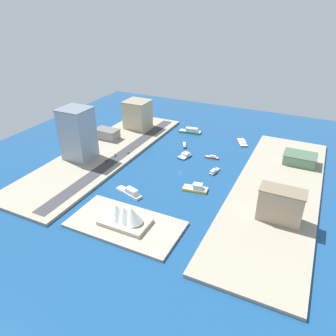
{
  "coord_description": "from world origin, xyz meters",
  "views": [
    {
      "loc": [
        -106.91,
        248.62,
        150.3
      ],
      "look_at": [
        10.83,
        5.03,
        3.63
      ],
      "focal_mm": 34.22,
      "sensor_mm": 36.0,
      "label": 1
    }
  ],
  "objects": [
    {
      "name": "quay_east",
      "position": [
        89.58,
        0.0,
        1.26
      ],
      "size": [
        70.0,
        240.0,
        2.53
      ],
      "primitive_type": "cube",
      "color": "#9E937F",
      "rests_on": "ground_plane"
    },
    {
      "name": "barge_flat_brown",
      "position": [
        -37.22,
        -92.14,
        1.06
      ],
      "size": [
        17.47,
        23.76,
        2.9
      ],
      "color": "brown",
      "rests_on": "ground_plane"
    },
    {
      "name": "road_strip",
      "position": [
        68.73,
        0.0,
        2.6
      ],
      "size": [
        12.88,
        228.0,
        0.15
      ],
      "primitive_type": "cube",
      "color": "#38383D",
      "rests_on": "quay_east"
    },
    {
      "name": "carpark_squat_concrete",
      "position": [
        107.85,
        -32.07,
        8.08
      ],
      "size": [
        27.88,
        16.84,
        11.04
      ],
      "color": "gray",
      "rests_on": "quay_east"
    },
    {
      "name": "park_tree_cluster",
      "position": [
        -98.15,
        14.92,
        8.31
      ],
      "size": [
        18.04,
        19.21,
        9.18
      ],
      "color": "brown",
      "rests_on": "quay_west"
    },
    {
      "name": "terminal_long_green",
      "position": [
        -101.49,
        -62.58,
        7.61
      ],
      "size": [
        31.18,
        22.43,
        10.1
      ],
      "color": "slate",
      "rests_on": "quay_west"
    },
    {
      "name": "traffic_light_waterfront",
      "position": [
        60.99,
        24.88,
        6.87
      ],
      "size": [
        0.36,
        0.36,
        6.5
      ],
      "color": "black",
      "rests_on": "quay_east"
    },
    {
      "name": "patrol_launch_navy",
      "position": [
        19.54,
        -56.2,
        1.25
      ],
      "size": [
        9.73,
        15.34,
        3.49
      ],
      "color": "#1E284C",
      "rests_on": "ground_plane"
    },
    {
      "name": "ferry_white_commuter",
      "position": [
        22.39,
        56.05,
        2.45
      ],
      "size": [
        27.92,
        13.6,
        6.66
      ],
      "color": "silver",
      "rests_on": "ground_plane"
    },
    {
      "name": "tower_tall_glass",
      "position": [
        103.43,
        20.66,
        28.62
      ],
      "size": [
        28.9,
        27.45,
        52.12
      ],
      "color": "#8C9EB2",
      "rests_on": "quay_east"
    },
    {
      "name": "office_block_beige",
      "position": [
        93.33,
        -78.61,
        19.6
      ],
      "size": [
        29.43,
        28.51,
        34.08
      ],
      "color": "#C6B793",
      "rests_on": "quay_east"
    },
    {
      "name": "ferry_yellow_fast",
      "position": [
        -25.9,
        25.14,
        2.21
      ],
      "size": [
        23.36,
        12.04,
        6.59
      ],
      "color": "yellow",
      "rests_on": "ground_plane"
    },
    {
      "name": "tugboat_red",
      "position": [
        -18.31,
        -40.12,
        1.2
      ],
      "size": [
        15.35,
        4.67,
        3.38
      ],
      "color": "red",
      "rests_on": "ground_plane"
    },
    {
      "name": "apartment_midrise_tan",
      "position": [
        -97.32,
        39.84,
        15.5
      ],
      "size": [
        32.73,
        16.26,
        25.88
      ],
      "color": "tan",
      "rests_on": "quay_west"
    },
    {
      "name": "catamaran_blue",
      "position": [
        8.38,
        -30.59,
        1.67
      ],
      "size": [
        11.88,
        16.27,
        4.31
      ],
      "color": "blue",
      "rests_on": "ground_plane"
    },
    {
      "name": "pickup_red",
      "position": [
        73.2,
        18.52,
        3.48
      ],
      "size": [
        1.87,
        4.47,
        1.66
      ],
      "color": "black",
      "rests_on": "road_strip"
    },
    {
      "name": "yacht_sleek_gray",
      "position": [
        -30.2,
        -11.94,
        1.49
      ],
      "size": [
        6.6,
        16.21,
        3.81
      ],
      "color": "#999EA3",
      "rests_on": "ground_plane"
    },
    {
      "name": "ferry_green_doubledeck",
      "position": [
        28.49,
        -96.05,
        2.45
      ],
      "size": [
        28.96,
        10.67,
        6.39
      ],
      "color": "#2D8C4C",
      "rests_on": "ground_plane"
    },
    {
      "name": "ground_plane",
      "position": [
        0.0,
        0.0,
        0.0
      ],
      "size": [
        440.0,
        440.0,
        0.0
      ],
      "primitive_type": "plane",
      "color": "navy"
    },
    {
      "name": "quay_west",
      "position": [
        -89.58,
        0.0,
        1.26
      ],
      "size": [
        70.0,
        240.0,
        2.53
      ],
      "primitive_type": "cube",
      "color": "#9E937F",
      "rests_on": "ground_plane"
    },
    {
      "name": "van_white",
      "position": [
        72.95,
        3.88,
        3.49
      ],
      "size": [
        1.78,
        4.67,
        1.67
      ],
      "color": "black",
      "rests_on": "road_strip"
    },
    {
      "name": "opera_landmark",
      "position": [
        2.68,
        93.0,
        8.53
      ],
      "size": [
        36.3,
        22.0,
        16.76
      ],
      "color": "#BCAD93",
      "rests_on": "peninsula_point"
    },
    {
      "name": "sedan_silver",
      "position": [
        64.23,
        -7.75,
        3.45
      ],
      "size": [
        1.95,
        4.27,
        1.58
      ],
      "color": "black",
      "rests_on": "road_strip"
    },
    {
      "name": "peninsula_point",
      "position": [
        3.31,
        93.0,
        1.0
      ],
      "size": [
        83.9,
        43.76,
        2.0
      ],
      "primitive_type": "cube",
      "color": "#A89E89",
      "rests_on": "ground_plane"
    }
  ]
}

